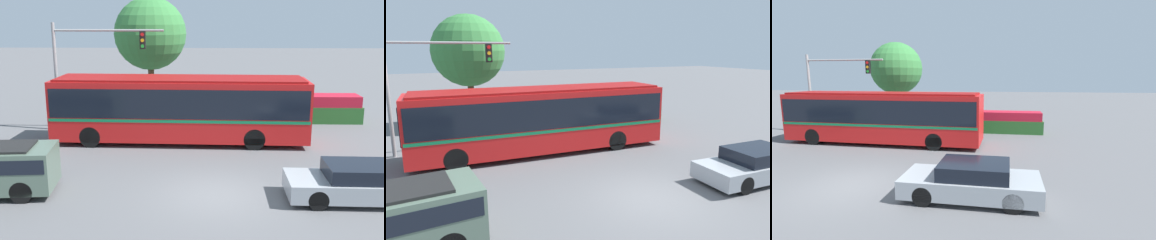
% 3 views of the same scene
% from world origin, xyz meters
% --- Properties ---
extents(ground_plane, '(140.00, 140.00, 0.00)m').
position_xyz_m(ground_plane, '(0.00, 0.00, 0.00)').
color(ground_plane, '#5B5B5E').
extents(city_bus, '(12.33, 2.94, 3.19)m').
position_xyz_m(city_bus, '(-1.67, 6.63, 1.82)').
color(city_bus, red).
rests_on(city_bus, ground).
extents(sedan_foreground, '(4.71, 1.98, 1.28)m').
position_xyz_m(sedan_foreground, '(4.70, -0.32, 0.62)').
color(sedan_foreground, '#9EA3A8').
rests_on(sedan_foreground, ground).
extents(traffic_light_pole, '(5.85, 0.24, 5.73)m').
position_xyz_m(traffic_light_pole, '(-6.76, 8.77, 3.85)').
color(traffic_light_pole, gray).
rests_on(traffic_light_pole, ground).
extents(flowering_hedge, '(10.86, 1.49, 1.58)m').
position_xyz_m(flowering_hedge, '(3.16, 11.11, 0.78)').
color(flowering_hedge, '#286028').
rests_on(flowering_hedge, ground).
extents(street_tree_left, '(4.65, 4.65, 7.25)m').
position_xyz_m(street_tree_left, '(-3.98, 14.49, 4.91)').
color(street_tree_left, brown).
rests_on(street_tree_left, ground).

